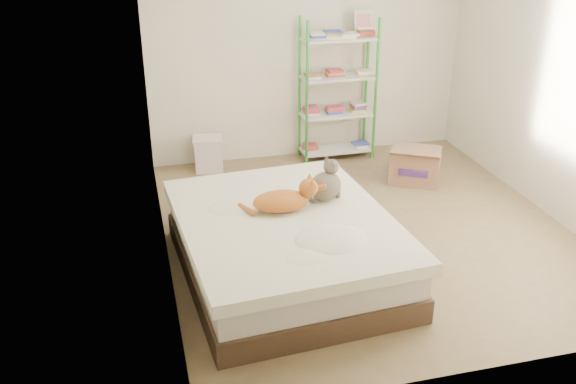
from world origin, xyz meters
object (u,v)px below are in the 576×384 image
object	(u,v)px
orange_cat	(281,199)
white_bin	(209,154)
shelf_unit	(338,87)
bed	(285,246)
grey_cat	(325,180)
cardboard_box	(415,165)

from	to	relation	value
orange_cat	white_bin	size ratio (longest dim) A/B	1.39
orange_cat	shelf_unit	world-z (taller)	shelf_unit
bed	orange_cat	size ratio (longest dim) A/B	3.99
grey_cat	cardboard_box	size ratio (longest dim) A/B	0.51
orange_cat	cardboard_box	xyz separation A→B (m)	(1.89, 1.41, -0.46)
bed	white_bin	bearing A→B (deg)	93.11
bed	white_bin	size ratio (longest dim) A/B	5.55
cardboard_box	orange_cat	bearing A→B (deg)	-112.97
bed	orange_cat	bearing A→B (deg)	89.03
grey_cat	orange_cat	bearing A→B (deg)	81.15
bed	orange_cat	xyz separation A→B (m)	(-0.01, 0.13, 0.38)
white_bin	shelf_unit	bearing A→B (deg)	1.13
grey_cat	white_bin	bearing A→B (deg)	-6.17
orange_cat	grey_cat	world-z (taller)	grey_cat
shelf_unit	cardboard_box	size ratio (longest dim) A/B	2.45
shelf_unit	bed	bearing A→B (deg)	-117.10
shelf_unit	white_bin	distance (m)	1.71
white_bin	orange_cat	bearing A→B (deg)	-82.44
cardboard_box	grey_cat	bearing A→B (deg)	-108.36
bed	cardboard_box	bearing A→B (deg)	34.90
cardboard_box	white_bin	world-z (taller)	cardboard_box
bed	shelf_unit	size ratio (longest dim) A/B	1.28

